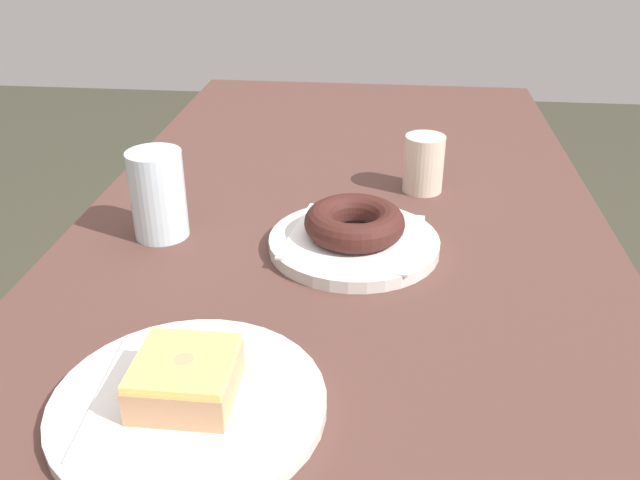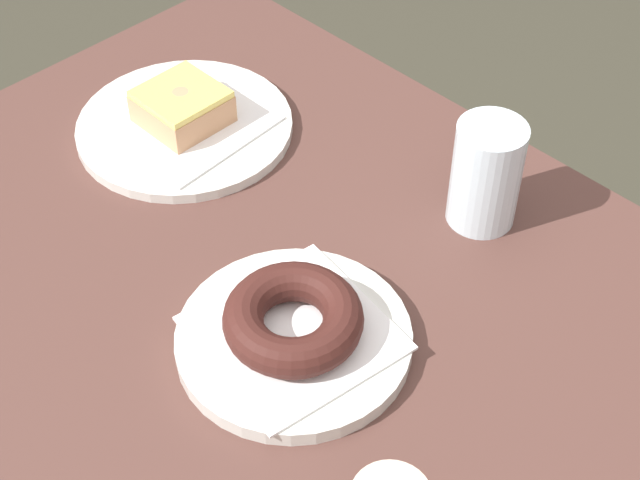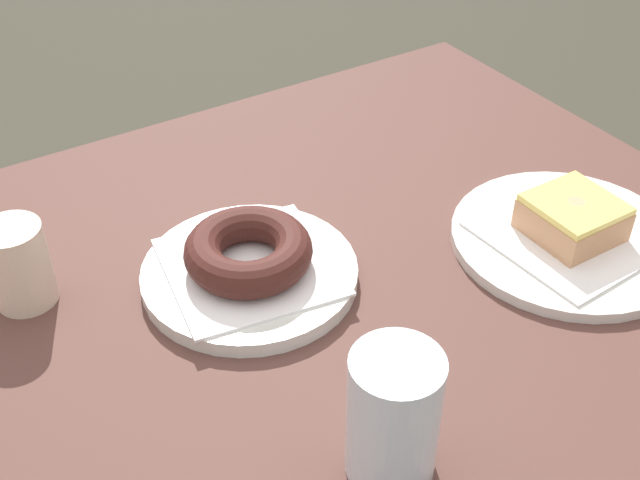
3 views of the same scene
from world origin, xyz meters
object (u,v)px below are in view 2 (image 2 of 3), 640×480
at_px(plate_glazed_square, 185,127).
at_px(donut_chocolate_ring, 293,319).
at_px(water_glass, 486,174).
at_px(plate_chocolate_ring, 294,340).
at_px(donut_glazed_square, 182,106).

xyz_separation_m(plate_glazed_square, donut_chocolate_ring, (-0.30, 0.12, 0.03)).
bearing_deg(water_glass, plate_chocolate_ring, 87.15).
relative_size(donut_glazed_square, water_glass, 0.74).
bearing_deg(plate_glazed_square, plate_chocolate_ring, 157.86).
distance_m(plate_glazed_square, water_glass, 0.34).
bearing_deg(donut_chocolate_ring, water_glass, -92.85).
bearing_deg(donut_chocolate_ring, plate_glazed_square, -22.14).
xyz_separation_m(plate_glazed_square, water_glass, (-0.32, -0.12, 0.05)).
bearing_deg(water_glass, plate_glazed_square, 21.43).
relative_size(donut_chocolate_ring, water_glass, 1.09).
relative_size(plate_glazed_square, plate_chocolate_ring, 1.13).
distance_m(plate_chocolate_ring, water_glass, 0.25).
bearing_deg(donut_glazed_square, water_glass, -158.57).
xyz_separation_m(donut_glazed_square, donut_chocolate_ring, (-0.30, 0.12, 0.00)).
xyz_separation_m(donut_glazed_square, water_glass, (-0.32, -0.12, 0.02)).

